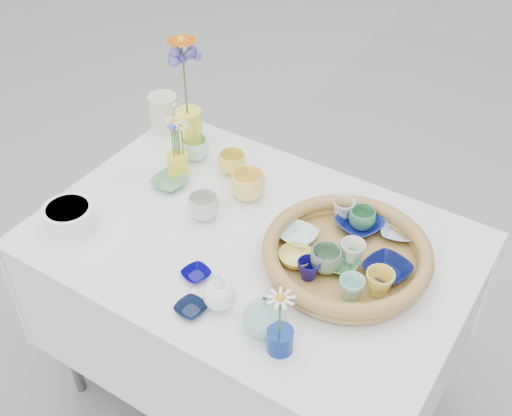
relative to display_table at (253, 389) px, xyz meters
The scene contains 34 objects.
ground 0.00m from the display_table, ahead, with size 80.00×80.00×0.00m, color #9E9E99.
display_table is the anchor object (origin of this frame).
wicker_tray 0.85m from the display_table, 10.12° to the left, with size 0.47×0.47×0.08m, color brown, non-canonical shape.
tray_ceramic_0 0.86m from the display_table, 37.59° to the left, with size 0.13×0.13×0.03m, color navy.
tray_ceramic_1 0.89m from the display_table, ahead, with size 0.12×0.12×0.03m, color #070D3E.
tray_ceramic_2 0.91m from the display_table, ahead, with size 0.08×0.08×0.07m, color #E5CB4B.
tray_ceramic_3 0.84m from the display_table, ahead, with size 0.12×0.12×0.03m, color #448950.
tray_ceramic_4 0.85m from the display_table, ahead, with size 0.09×0.09×0.07m, color slate.
tray_ceramic_5 0.81m from the display_table, 24.12° to the left, with size 0.10×0.10×0.03m, color silver.
tray_ceramic_6 0.86m from the display_table, 48.03° to the left, with size 0.07×0.07×0.06m, color silver.
tray_ceramic_7 0.87m from the display_table, 11.48° to the left, with size 0.07×0.07×0.06m, color white.
tray_ceramic_8 0.90m from the display_table, 32.29° to the left, with size 0.10×0.10×0.03m, color #ADCAF3.
tray_ceramic_9 0.84m from the display_table, 15.84° to the right, with size 0.06×0.06×0.06m, color #0D085A.
tray_ceramic_10 0.82m from the display_table, 10.07° to the right, with size 0.10×0.10×0.03m, color #E1D759.
tray_ceramic_11 0.89m from the display_table, 10.28° to the right, with size 0.07×0.07×0.06m, color #93D5C7.
tray_ceramic_12 0.88m from the display_table, 38.46° to the left, with size 0.08×0.08×0.06m, color #408658.
loose_ceramic_0 0.87m from the display_table, 134.30° to the left, with size 0.09×0.09×0.07m, color #ECD44A.
loose_ceramic_1 0.83m from the display_table, 126.72° to the left, with size 0.11×0.11×0.09m, color #FFE067.
loose_ceramic_2 0.86m from the display_table, 169.17° to the left, with size 0.11×0.11×0.03m, color #60A273.
loose_ceramic_3 0.82m from the display_table, behind, with size 0.10×0.10×0.08m, color beige.
loose_ceramic_4 0.80m from the display_table, 102.91° to the right, with size 0.08×0.08×0.02m, color #040062.
loose_ceramic_5 0.92m from the display_table, 148.32° to the left, with size 0.09×0.09×0.07m, color silver.
loose_ceramic_6 0.84m from the display_table, 87.38° to the right, with size 0.08×0.08×0.02m, color black.
fluted_bowl 0.97m from the display_table, 152.55° to the right, with size 0.15×0.15×0.08m, color white, non-canonical shape.
bud_vase_paleblue 0.87m from the display_table, 75.46° to the right, with size 0.09×0.09×0.13m, color white, non-canonical shape.
bud_vase_seafoam 0.89m from the display_table, 51.92° to the right, with size 0.11×0.11×0.12m, color #8AC0B8.
bud_vase_cobalt 0.89m from the display_table, 47.45° to the right, with size 0.07×0.07×0.07m, color navy.
single_daisy 0.98m from the display_table, 48.00° to the right, with size 0.08×0.08×0.14m, color white, non-canonical shape.
tall_vase_yellow 0.98m from the display_table, 148.08° to the left, with size 0.09×0.09×0.16m, color #FAFA45.
gerbera 1.16m from the display_table, 149.08° to the left, with size 0.11×0.11×0.28m, color #E25400, non-canonical shape.
hydrangea 1.14m from the display_table, 148.56° to the left, with size 0.08×0.08×0.28m, color #443E96, non-canonical shape.
white_pitcher 1.06m from the display_table, 151.34° to the left, with size 0.14×0.10×0.14m, color beige, non-canonical shape.
daisy_cup 0.90m from the display_table, 160.46° to the left, with size 0.07×0.07×0.08m, color yellow.
daisy_posy 1.00m from the display_table, 159.41° to the left, with size 0.08×0.08×0.15m, color white, non-canonical shape.
Camera 1 is at (0.75, -1.15, 2.06)m, focal length 45.00 mm.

